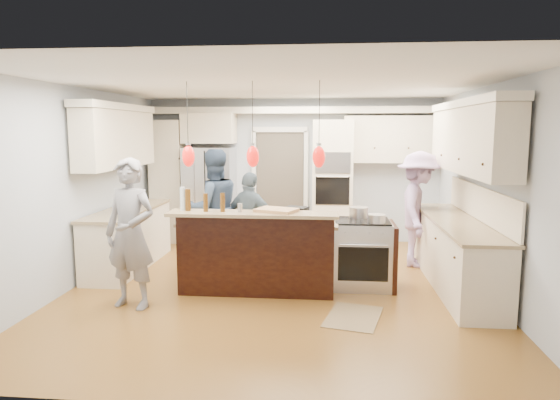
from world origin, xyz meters
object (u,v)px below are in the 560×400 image
Objects in this scene: refrigerator at (210,195)px; kitchen_island at (260,251)px; person_bar_end at (130,234)px; island_range at (364,254)px; person_far_left at (213,209)px.

kitchen_island is (1.30, -2.57, -0.41)m from refrigerator.
island_range is at bearing 34.71° from person_bar_end.
person_bar_end is (-2.83, -1.05, 0.44)m from island_range.
refrigerator is 3.71m from island_range.
person_far_left is at bearing 160.59° from island_range.
person_bar_end is at bearing -159.58° from island_range.
kitchen_island is 1.29m from person_far_left.
person_bar_end is 0.98× the size of person_far_left.
person_bar_end is 1.93m from person_far_left.
refrigerator is 0.98× the size of person_far_left.
person_far_left is (-2.25, 0.79, 0.46)m from island_range.
person_far_left is at bearing 86.91° from person_bar_end.
island_range is 0.50× the size of person_far_left.
refrigerator reaches higher than kitchen_island.
person_bar_end is at bearing -145.50° from kitchen_island.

